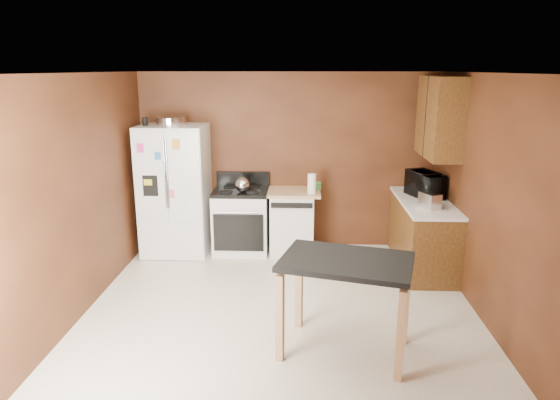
# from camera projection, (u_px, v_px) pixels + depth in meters

# --- Properties ---
(floor) EXTENTS (4.50, 4.50, 0.00)m
(floor) POSITION_uv_depth(u_px,v_px,m) (280.00, 315.00, 5.30)
(floor) COLOR white
(floor) RESTS_ON ground
(ceiling) EXTENTS (4.50, 4.50, 0.00)m
(ceiling) POSITION_uv_depth(u_px,v_px,m) (280.00, 73.00, 4.66)
(ceiling) COLOR white
(ceiling) RESTS_ON ground
(wall_back) EXTENTS (4.20, 0.00, 4.20)m
(wall_back) POSITION_uv_depth(u_px,v_px,m) (287.00, 161.00, 7.16)
(wall_back) COLOR #592E17
(wall_back) RESTS_ON ground
(wall_front) EXTENTS (4.20, 0.00, 4.20)m
(wall_front) POSITION_uv_depth(u_px,v_px,m) (263.00, 305.00, 2.81)
(wall_front) COLOR #592E17
(wall_front) RESTS_ON ground
(wall_left) EXTENTS (0.00, 4.50, 4.50)m
(wall_left) POSITION_uv_depth(u_px,v_px,m) (75.00, 199.00, 5.07)
(wall_left) COLOR #592E17
(wall_left) RESTS_ON ground
(wall_right) EXTENTS (0.00, 4.50, 4.50)m
(wall_right) POSITION_uv_depth(u_px,v_px,m) (494.00, 204.00, 4.89)
(wall_right) COLOR #592E17
(wall_right) RESTS_ON ground
(roasting_pan) EXTENTS (0.41, 0.41, 0.10)m
(roasting_pan) POSITION_uv_depth(u_px,v_px,m) (171.00, 121.00, 6.75)
(roasting_pan) COLOR silver
(roasting_pan) RESTS_ON refrigerator
(pen_cup) EXTENTS (0.07, 0.07, 0.11)m
(pen_cup) POSITION_uv_depth(u_px,v_px,m) (145.00, 121.00, 6.65)
(pen_cup) COLOR black
(pen_cup) RESTS_ON refrigerator
(kettle) EXTENTS (0.20, 0.20, 0.20)m
(kettle) POSITION_uv_depth(u_px,v_px,m) (242.00, 185.00, 6.81)
(kettle) COLOR silver
(kettle) RESTS_ON gas_range
(paper_towel) EXTENTS (0.12, 0.12, 0.27)m
(paper_towel) POSITION_uv_depth(u_px,v_px,m) (312.00, 184.00, 6.77)
(paper_towel) COLOR white
(paper_towel) RESTS_ON dishwasher
(green_canister) EXTENTS (0.12, 0.12, 0.11)m
(green_canister) POSITION_uv_depth(u_px,v_px,m) (318.00, 186.00, 7.01)
(green_canister) COLOR green
(green_canister) RESTS_ON dishwasher
(toaster) EXTENTS (0.25, 0.30, 0.19)m
(toaster) POSITION_uv_depth(u_px,v_px,m) (430.00, 201.00, 6.02)
(toaster) COLOR silver
(toaster) RESTS_ON right_cabinets
(microwave) EXTENTS (0.54, 0.64, 0.30)m
(microwave) POSITION_uv_depth(u_px,v_px,m) (425.00, 185.00, 6.56)
(microwave) COLOR black
(microwave) RESTS_ON right_cabinets
(refrigerator) EXTENTS (0.90, 0.80, 1.80)m
(refrigerator) POSITION_uv_depth(u_px,v_px,m) (175.00, 190.00, 6.94)
(refrigerator) COLOR white
(refrigerator) RESTS_ON ground
(gas_range) EXTENTS (0.76, 0.68, 1.10)m
(gas_range) POSITION_uv_depth(u_px,v_px,m) (241.00, 220.00, 7.07)
(gas_range) COLOR white
(gas_range) RESTS_ON ground
(dishwasher) EXTENTS (0.78, 0.63, 0.89)m
(dishwasher) POSITION_uv_depth(u_px,v_px,m) (292.00, 221.00, 7.07)
(dishwasher) COLOR white
(dishwasher) RESTS_ON ground
(right_cabinets) EXTENTS (0.63, 1.58, 2.45)m
(right_cabinets) POSITION_uv_depth(u_px,v_px,m) (428.00, 199.00, 6.42)
(right_cabinets) COLOR brown
(right_cabinets) RESTS_ON ground
(island) EXTENTS (1.30, 1.03, 0.91)m
(island) POSITION_uv_depth(u_px,v_px,m) (346.00, 275.00, 4.45)
(island) COLOR black
(island) RESTS_ON ground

